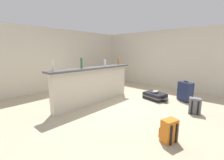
% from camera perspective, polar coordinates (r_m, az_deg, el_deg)
% --- Properties ---
extents(ground_plane, '(13.00, 13.00, 0.05)m').
position_cam_1_polar(ground_plane, '(4.87, 2.05, -8.74)').
color(ground_plane, '#BCAD8E').
extents(wall_back, '(6.60, 0.10, 2.50)m').
position_cam_1_polar(wall_back, '(6.98, -17.47, 7.38)').
color(wall_back, beige).
rests_on(wall_back, ground_plane).
extents(wall_right, '(0.10, 6.00, 2.50)m').
position_cam_1_polar(wall_right, '(7.33, 16.06, 7.60)').
color(wall_right, beige).
rests_on(wall_right, ground_plane).
extents(partition_half_wall, '(2.80, 0.20, 1.07)m').
position_cam_1_polar(partition_half_wall, '(4.76, -6.68, -2.23)').
color(partition_half_wall, beige).
rests_on(partition_half_wall, ground_plane).
extents(bar_countertop, '(2.96, 0.40, 0.05)m').
position_cam_1_polar(bar_countertop, '(4.67, -6.83, 4.50)').
color(bar_countertop, '#4C4C51').
rests_on(bar_countertop, partition_half_wall).
extents(bottle_white, '(0.06, 0.06, 0.28)m').
position_cam_1_polar(bottle_white, '(4.01, -21.30, 5.22)').
color(bottle_white, silver).
rests_on(bottle_white, bar_countertop).
extents(bottle_green, '(0.06, 0.06, 0.30)m').
position_cam_1_polar(bottle_green, '(4.37, -11.40, 6.23)').
color(bottle_green, '#2D6B38').
rests_on(bottle_green, bar_countertop).
extents(bottle_clear, '(0.07, 0.07, 0.22)m').
position_cam_1_polar(bottle_clear, '(4.91, -2.67, 6.47)').
color(bottle_clear, silver).
rests_on(bottle_clear, bar_countertop).
extents(bottle_amber, '(0.06, 0.06, 0.23)m').
position_cam_1_polar(bottle_amber, '(5.59, 2.41, 7.04)').
color(bottle_amber, '#9E661E').
rests_on(bottle_amber, bar_countertop).
extents(dining_table, '(1.10, 0.80, 0.74)m').
position_cam_1_polar(dining_table, '(6.81, -2.59, 2.69)').
color(dining_table, '#332319').
rests_on(dining_table, ground_plane).
extents(dining_chair_near_partition, '(0.43, 0.43, 0.93)m').
position_cam_1_polar(dining_chair_near_partition, '(6.44, 0.80, 1.05)').
color(dining_chair_near_partition, black).
rests_on(dining_chair_near_partition, ground_plane).
extents(dining_chair_far_side, '(0.40, 0.40, 0.93)m').
position_cam_1_polar(dining_chair_far_side, '(7.21, -5.61, 2.04)').
color(dining_chair_far_side, black).
rests_on(dining_chair_far_side, ground_plane).
extents(suitcase_flat_black, '(0.63, 0.88, 0.22)m').
position_cam_1_polar(suitcase_flat_black, '(5.36, 15.82, -5.82)').
color(suitcase_flat_black, black).
rests_on(suitcase_flat_black, ground_plane).
extents(suitcase_upright_navy, '(0.40, 0.50, 0.67)m').
position_cam_1_polar(suitcase_upright_navy, '(5.45, 25.79, -3.82)').
color(suitcase_upright_navy, '#1E284C').
rests_on(suitcase_upright_navy, ground_plane).
extents(backpack_orange, '(0.32, 0.30, 0.42)m').
position_cam_1_polar(backpack_orange, '(3.03, 20.55, -17.46)').
color(backpack_orange, orange).
rests_on(backpack_orange, ground_plane).
extents(backpack_grey, '(0.30, 0.32, 0.42)m').
position_cam_1_polar(backpack_grey, '(4.53, 28.66, -8.59)').
color(backpack_grey, slate).
rests_on(backpack_grey, ground_plane).
extents(book_stack, '(0.27, 0.22, 0.06)m').
position_cam_1_polar(book_stack, '(5.35, 15.78, -4.30)').
color(book_stack, '#334C99').
rests_on(book_stack, suitcase_flat_black).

